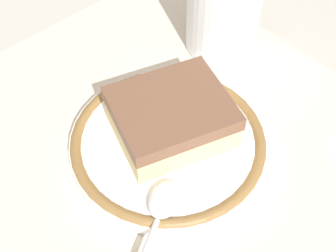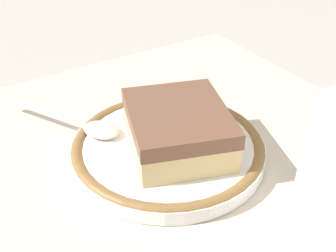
{
  "view_description": "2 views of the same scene",
  "coord_description": "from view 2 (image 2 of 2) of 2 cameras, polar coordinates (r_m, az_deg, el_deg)",
  "views": [
    {
      "loc": [
        0.18,
        -0.17,
        0.36
      ],
      "look_at": [
        -0.01,
        0.01,
        0.04
      ],
      "focal_mm": 50.55,
      "sensor_mm": 36.0,
      "label": 1
    },
    {
      "loc": [
        0.16,
        0.29,
        0.26
      ],
      "look_at": [
        -0.01,
        0.01,
        0.04
      ],
      "focal_mm": 46.28,
      "sensor_mm": 36.0,
      "label": 2
    }
  ],
  "objects": [
    {
      "name": "cake_slice",
      "position": [
        0.39,
        1.32,
        -0.34
      ],
      "size": [
        0.12,
        0.12,
        0.04
      ],
      "color": "beige",
      "rests_on": "plate"
    },
    {
      "name": "plate",
      "position": [
        0.41,
        0.0,
        -2.89
      ],
      "size": [
        0.18,
        0.18,
        0.02
      ],
      "color": "white",
      "rests_on": "placemat"
    },
    {
      "name": "placemat",
      "position": [
        0.42,
        -2.21,
        -3.81
      ],
      "size": [
        0.48,
        0.43,
        0.0
      ],
      "primitive_type": "cube",
      "color": "beige",
      "rests_on": "ground_plane"
    },
    {
      "name": "ground_plane",
      "position": [
        0.42,
        -2.2,
        -3.89
      ],
      "size": [
        2.4,
        2.4,
        0.0
      ],
      "primitive_type": "plane",
      "color": "#B7B2A8"
    },
    {
      "name": "spoon",
      "position": [
        0.43,
        -10.54,
        0.02
      ],
      "size": [
        0.09,
        0.14,
        0.01
      ],
      "color": "silver",
      "rests_on": "plate"
    }
  ]
}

